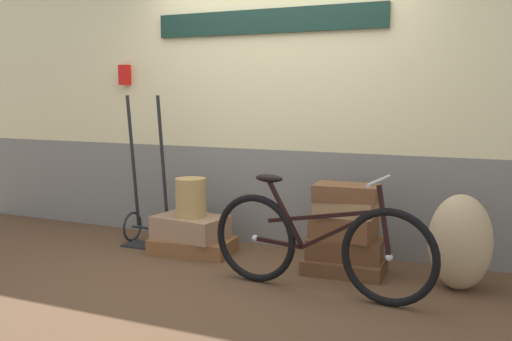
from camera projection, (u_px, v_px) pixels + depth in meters
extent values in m
cube|color=#513823|center=(241.00, 272.00, 4.64)|extent=(9.14, 5.20, 0.06)
cube|color=slate|center=(279.00, 197.00, 5.35)|extent=(7.14, 0.20, 0.90)
cube|color=beige|center=(280.00, 57.00, 5.17)|extent=(7.14, 0.20, 1.69)
cube|color=#142D23|center=(266.00, 21.00, 5.06)|extent=(2.20, 0.04, 0.21)
cube|color=red|center=(125.00, 75.00, 5.72)|extent=(0.10, 0.08, 0.20)
cube|color=brown|center=(193.00, 246.00, 5.07)|extent=(0.75, 0.49, 0.13)
cube|color=#937051|center=(190.00, 227.00, 5.08)|extent=(0.66, 0.48, 0.20)
cube|color=brown|center=(344.00, 266.00, 4.51)|extent=(0.64, 0.45, 0.11)
cube|color=brown|center=(345.00, 248.00, 4.51)|extent=(0.61, 0.40, 0.16)
cube|color=brown|center=(343.00, 227.00, 4.48)|extent=(0.51, 0.34, 0.19)
cube|color=#9E754C|center=(346.00, 208.00, 4.45)|extent=(0.46, 0.30, 0.13)
cube|color=brown|center=(347.00, 192.00, 4.43)|extent=(0.51, 0.32, 0.12)
cylinder|color=#A8844C|center=(191.00, 197.00, 5.03)|extent=(0.27, 0.27, 0.34)
torus|color=black|center=(132.00, 226.00, 5.47)|extent=(0.02, 0.29, 0.29)
torus|color=black|center=(167.00, 230.00, 5.31)|extent=(0.02, 0.29, 0.29)
cylinder|color=black|center=(150.00, 228.00, 5.39)|extent=(0.39, 0.02, 0.02)
cylinder|color=black|center=(133.00, 162.00, 5.37)|extent=(0.03, 0.15, 1.26)
cylinder|color=black|center=(163.00, 164.00, 5.24)|extent=(0.03, 0.15, 1.26)
cube|color=black|center=(143.00, 245.00, 5.31)|extent=(0.35, 0.22, 0.02)
ellipsoid|color=tan|center=(460.00, 242.00, 4.09)|extent=(0.45, 0.38, 0.70)
torus|color=black|center=(255.00, 238.00, 4.27)|extent=(0.67, 0.12, 0.67)
sphere|color=#B2B2B7|center=(255.00, 238.00, 4.27)|extent=(0.05, 0.05, 0.05)
torus|color=black|center=(389.00, 257.00, 3.77)|extent=(0.67, 0.12, 0.67)
sphere|color=#B2B2B7|center=(389.00, 257.00, 3.77)|extent=(0.05, 0.05, 0.05)
cube|color=black|center=(339.00, 230.00, 3.93)|extent=(0.57, 0.08, 0.34)
cube|color=black|center=(285.00, 214.00, 4.12)|extent=(0.30, 0.06, 0.48)
cube|color=black|center=(278.00, 243.00, 4.18)|extent=(0.39, 0.06, 0.04)
cube|color=black|center=(321.00, 216.00, 3.98)|extent=(0.83, 0.11, 0.18)
cube|color=black|center=(384.00, 221.00, 3.76)|extent=(0.11, 0.04, 0.49)
ellipsoid|color=black|center=(269.00, 178.00, 4.15)|extent=(0.23, 0.11, 0.06)
cylinder|color=#A5A5AD|center=(379.00, 181.00, 3.74)|extent=(0.07, 0.46, 0.02)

